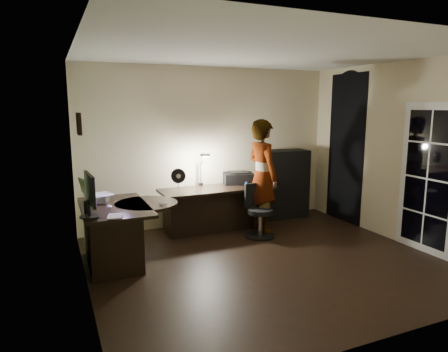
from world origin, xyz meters
name	(u,v)px	position (x,y,z in m)	size (l,w,h in m)	color
floor	(266,262)	(0.00, 0.00, -0.01)	(4.50, 4.00, 0.01)	black
ceiling	(270,51)	(0.00, 0.00, 2.71)	(4.50, 4.00, 0.01)	silver
wall_back	(210,147)	(0.00, 2.00, 1.35)	(4.50, 0.01, 2.70)	beige
wall_front	(388,192)	(0.00, -2.00, 1.35)	(4.50, 0.01, 2.70)	beige
wall_left	(81,173)	(-2.25, 0.00, 1.35)	(0.01, 4.00, 2.70)	beige
wall_right	(398,153)	(2.25, 0.00, 1.35)	(0.01, 4.00, 2.70)	beige
green_wall_overlay	(83,173)	(-2.24, 0.00, 1.35)	(0.00, 4.00, 2.70)	#475D27
arched_doorway	(346,149)	(2.24, 1.15, 1.30)	(0.01, 0.90, 2.60)	black
french_door	(427,179)	(2.24, -0.55, 1.05)	(0.02, 0.92, 2.10)	white
framed_picture	(79,124)	(-2.22, 0.45, 1.85)	(0.04, 0.30, 0.25)	black
desk_left	(116,235)	(-1.83, 0.75, 0.39)	(0.83, 1.35, 0.78)	black
desk_right	(218,209)	(-0.05, 1.53, 0.36)	(1.92, 0.67, 0.72)	black
cabinet	(284,184)	(1.39, 1.78, 0.62)	(0.83, 0.42, 1.25)	black
laptop_stand	(99,199)	(-2.00, 0.97, 0.84)	(0.23, 0.19, 0.10)	silver
laptop	(98,186)	(-2.00, 0.97, 1.01)	(0.34, 0.32, 0.24)	silver
monitor	(89,202)	(-2.18, 0.26, 0.98)	(0.11, 0.56, 0.37)	black
mouse	(109,207)	(-1.91, 0.60, 0.81)	(0.06, 0.08, 0.03)	silver
phone	(163,204)	(-1.25, 0.52, 0.80)	(0.06, 0.12, 0.01)	black
pen	(99,203)	(-2.00, 0.92, 0.80)	(0.01, 0.13, 0.01)	black
speaker	(87,208)	(-2.19, 0.40, 0.87)	(0.06, 0.06, 0.16)	black
notepad	(115,216)	(-1.91, 0.16, 0.80)	(0.16, 0.23, 0.01)	silver
desk_fan	(178,180)	(-0.70, 1.63, 0.89)	(0.24, 0.13, 0.36)	black
headphones	(250,183)	(0.53, 1.51, 0.75)	(0.19, 0.08, 0.09)	#0C449F
printer	(239,178)	(0.42, 1.73, 0.81)	(0.50, 0.39, 0.22)	black
desk_lamp	(201,169)	(-0.24, 1.83, 1.01)	(0.15, 0.28, 0.61)	black
office_chair	(260,211)	(0.42, 0.93, 0.42)	(0.47, 0.47, 0.84)	black
person	(262,176)	(0.58, 1.17, 0.92)	(0.66, 0.44, 1.84)	#D8A88C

